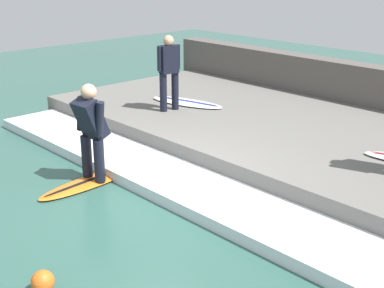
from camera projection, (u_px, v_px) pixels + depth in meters
The scene contains 9 objects.
ground_plane at pixel (155, 200), 7.89m from camera, with size 28.00×28.00×0.00m, color #2D564C.
concrete_ledge at pixel (293, 137), 9.97m from camera, with size 4.40×10.37×0.42m, color #66635E.
back_wall at pixel (363, 94), 11.41m from camera, with size 0.50×10.89×1.25m, color #544F49.
wave_foam_crest at pixel (182, 185), 8.21m from camera, with size 1.19×9.85×0.18m, color silver.
surfboard_riding at pixel (94, 180), 8.52m from camera, with size 2.08×0.64×0.07m.
surfer_riding at pixel (91, 127), 8.23m from camera, with size 0.48×0.67×1.54m.
surfer_waiting_far at pixel (169, 69), 10.68m from camera, with size 0.51×0.28×1.52m.
surfboard_waiting_far at pixel (187, 102), 11.44m from camera, with size 0.95×1.81×0.07m.
marker_buoy at pixel (43, 282), 5.69m from camera, with size 0.25×0.25×0.25m, color orange.
Camera 1 is at (-4.51, -5.61, 3.40)m, focal length 50.00 mm.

